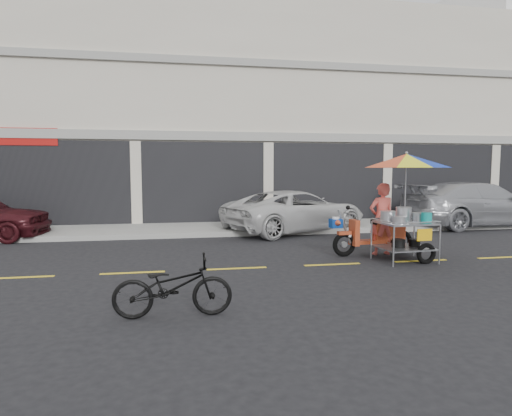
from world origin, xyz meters
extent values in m
plane|color=black|center=(0.00, 0.00, 0.00)|extent=(90.00, 90.00, 0.00)
cube|color=gray|center=(0.00, 5.50, 0.07)|extent=(45.00, 3.00, 0.15)
cube|color=beige|center=(0.00, 10.50, 4.00)|extent=(36.00, 8.00, 8.00)
cube|color=black|center=(0.00, 6.47, 1.45)|extent=(35.28, 0.06, 2.90)
cube|color=gray|center=(0.00, 6.45, 3.10)|extent=(36.00, 0.12, 0.30)
cube|color=gray|center=(0.00, 6.45, 5.60)|extent=(36.00, 0.12, 0.25)
cube|color=gold|center=(0.00, 0.00, 0.00)|extent=(42.00, 0.10, 0.01)
imported|color=silver|center=(0.53, 4.70, 0.65)|extent=(5.19, 3.90, 1.31)
imported|color=#ADAFB5|center=(6.93, 4.70, 0.77)|extent=(5.44, 2.54, 1.54)
imported|color=black|center=(-3.21, -2.61, 0.41)|extent=(1.58, 0.57, 0.83)
torus|color=black|center=(0.55, 0.75, 0.27)|extent=(0.56, 0.15, 0.56)
torus|color=black|center=(2.02, 0.86, 0.27)|extent=(0.56, 0.15, 0.56)
cylinder|color=#9EA0A5|center=(0.55, 0.75, 0.27)|extent=(0.14, 0.07, 0.14)
cylinder|color=#9EA0A5|center=(2.02, 0.86, 0.27)|extent=(0.14, 0.07, 0.14)
cube|color=#B24222|center=(0.55, 0.75, 0.54)|extent=(0.32, 0.14, 0.08)
cylinder|color=#9EA0A5|center=(0.55, 0.75, 0.68)|extent=(0.36, 0.07, 0.79)
cube|color=#B24222|center=(0.80, 0.77, 0.54)|extent=(0.14, 0.34, 0.59)
cube|color=#B24222|center=(1.24, 0.80, 0.31)|extent=(0.80, 0.33, 0.08)
cube|color=#B24222|center=(1.68, 0.83, 0.54)|extent=(0.75, 0.31, 0.39)
cube|color=black|center=(1.58, 0.83, 0.76)|extent=(0.65, 0.28, 0.10)
cylinder|color=#9EA0A5|center=(0.67, 0.76, 0.98)|extent=(0.07, 0.54, 0.04)
sphere|color=black|center=(0.72, 0.96, 1.10)|extent=(0.10, 0.10, 0.10)
cylinder|color=white|center=(0.67, 0.76, 0.47)|extent=(0.13, 0.13, 0.05)
cube|color=navy|center=(0.34, 0.74, 0.76)|extent=(0.27, 0.23, 0.20)
cylinder|color=white|center=(0.34, 0.74, 0.88)|extent=(0.17, 0.17, 0.05)
cone|color=#B24222|center=(0.35, 0.57, 0.78)|extent=(0.19, 0.23, 0.18)
torus|color=black|center=(1.95, -0.28, 0.22)|extent=(0.46, 0.13, 0.45)
cylinder|color=#9EA0A5|center=(1.13, -0.43, 0.42)|extent=(0.04, 0.04, 0.83)
cylinder|color=#9EA0A5|center=(1.07, 0.45, 0.42)|extent=(0.04, 0.04, 0.83)
cylinder|color=#9EA0A5|center=(2.20, -0.35, 0.42)|extent=(0.04, 0.04, 0.83)
cylinder|color=#9EA0A5|center=(2.14, 0.52, 0.42)|extent=(0.04, 0.04, 0.83)
cube|color=#9EA0A5|center=(1.64, 0.05, 0.29)|extent=(1.14, 0.96, 0.03)
cube|color=#9EA0A5|center=(1.64, 0.05, 0.83)|extent=(1.14, 0.96, 0.04)
cylinder|color=#9EA0A5|center=(1.67, -0.39, 0.89)|extent=(1.07, 0.10, 0.02)
cylinder|color=#9EA0A5|center=(1.60, 0.48, 0.89)|extent=(1.07, 0.10, 0.02)
cylinder|color=#9EA0A5|center=(1.10, 0.01, 0.89)|extent=(0.09, 0.88, 0.02)
cylinder|color=#9EA0A5|center=(2.17, 0.08, 0.89)|extent=(0.09, 0.88, 0.02)
cylinder|color=#9EA0A5|center=(1.60, 0.48, 0.29)|extent=(0.09, 0.73, 0.04)
cylinder|color=#9EA0A5|center=(1.60, 0.48, 0.78)|extent=(0.09, 0.73, 0.04)
cube|color=#E4A70B|center=(1.82, -0.41, 0.64)|extent=(0.34, 0.04, 0.24)
cylinder|color=#B7B7BC|center=(1.33, 0.22, 0.95)|extent=(0.33, 0.33, 0.21)
cylinder|color=#B7B7BC|center=(1.72, 0.27, 0.99)|extent=(0.35, 0.35, 0.28)
cylinder|color=#B7B7BC|center=(2.00, 0.12, 0.93)|extent=(0.30, 0.30, 0.16)
cylinder|color=#B7B7BC|center=(1.40, -0.15, 0.91)|extent=(0.30, 0.30, 0.12)
cylinder|color=#0E837F|center=(1.99, -0.17, 0.96)|extent=(0.23, 0.23, 0.22)
cylinder|color=black|center=(1.49, 0.03, 0.40)|extent=(0.29, 0.29, 0.18)
cylinder|color=black|center=(1.88, 0.06, 0.39)|extent=(0.25, 0.25, 0.16)
cylinder|color=#9EA0A5|center=(1.68, 0.15, 1.56)|extent=(0.03, 0.03, 1.47)
sphere|color=#9EA0A5|center=(1.68, 0.15, 2.32)|extent=(0.06, 0.06, 0.06)
imported|color=#D35045|center=(1.48, 0.82, 0.83)|extent=(0.63, 0.44, 1.66)
camera|label=1|loc=(-3.11, -8.29, 1.97)|focal=30.00mm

